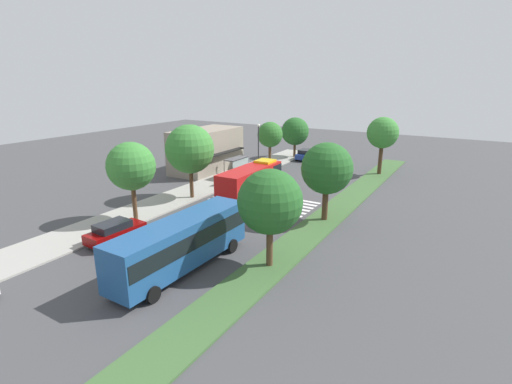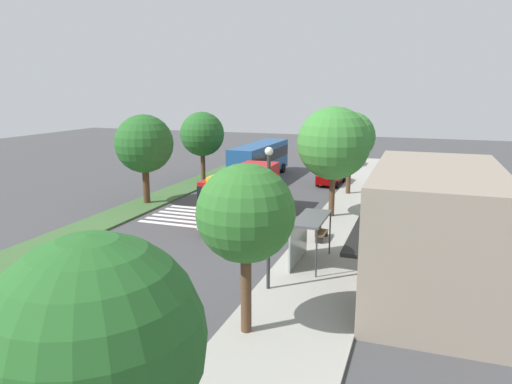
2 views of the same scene
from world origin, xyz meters
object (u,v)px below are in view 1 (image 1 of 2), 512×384
(fire_truck, at_px, (252,181))
(sidewalk_tree_west, at_px, (190,149))
(sidewalk_tree_east, at_px, (270,135))
(sidewalk_tree_far_east, at_px, (295,131))
(median_tree_far_west, at_px, (270,202))
(sidewalk_tree_far_west, at_px, (131,166))
(median_tree_center, at_px, (383,133))
(median_tree_west, at_px, (327,169))
(parked_car_mid, at_px, (115,231))
(street_lamp, at_px, (258,144))
(transit_bus, at_px, (182,241))
(parked_car_east, at_px, (305,154))
(bench_near_shelter, at_px, (220,181))
(bus_stop_shelter, at_px, (238,164))

(fire_truck, xyz_separation_m, sidewalk_tree_west, (-2.96, 5.63, 3.24))
(sidewalk_tree_east, bearing_deg, sidewalk_tree_far_east, 0.00)
(median_tree_far_west, bearing_deg, sidewalk_tree_west, 57.20)
(fire_truck, bearing_deg, sidewalk_tree_far_east, 13.09)
(sidewalk_tree_far_west, height_order, sidewalk_tree_east, sidewalk_tree_far_west)
(median_tree_center, bearing_deg, median_tree_far_west, 180.00)
(sidewalk_tree_far_west, distance_m, median_tree_west, 16.86)
(parked_car_mid, bearing_deg, median_tree_west, -40.86)
(fire_truck, height_order, median_tree_west, median_tree_west)
(sidewalk_tree_east, relative_size, median_tree_west, 0.91)
(street_lamp, height_order, median_tree_far_west, median_tree_far_west)
(sidewalk_tree_far_west, distance_m, sidewalk_tree_east, 24.87)
(fire_truck, relative_size, sidewalk_tree_far_west, 1.36)
(parked_car_mid, relative_size, sidewalk_tree_far_east, 0.76)
(sidewalk_tree_far_east, relative_size, median_tree_far_west, 0.93)
(parked_car_mid, distance_m, transit_bus, 7.62)
(sidewalk_tree_far_west, relative_size, median_tree_far_west, 1.05)
(fire_truck, distance_m, transit_bus, 16.07)
(sidewalk_tree_east, xyz_separation_m, median_tree_center, (3.56, -14.48, 0.84))
(fire_truck, xyz_separation_m, parked_car_east, (21.63, 3.43, -1.18))
(parked_car_mid, height_order, median_tree_west, median_tree_west)
(parked_car_east, height_order, sidewalk_tree_east, sidewalk_tree_east)
(bench_near_shelter, xyz_separation_m, median_tree_west, (-4.65, -14.86, 4.18))
(bus_stop_shelter, distance_m, median_tree_center, 18.89)
(sidewalk_tree_west, distance_m, median_tree_west, 14.51)
(sidewalk_tree_far_west, xyz_separation_m, median_tree_far_west, (-1.56, -14.48, -0.37))
(fire_truck, height_order, street_lamp, street_lamp)
(parked_car_east, relative_size, bus_stop_shelter, 1.30)
(median_tree_center, bearing_deg, sidewalk_tree_east, 103.80)
(street_lamp, bearing_deg, parked_car_mid, -175.90)
(sidewalk_tree_east, distance_m, median_tree_center, 14.93)
(transit_bus, relative_size, median_tree_west, 1.62)
(fire_truck, relative_size, median_tree_far_west, 1.43)
(bench_near_shelter, distance_m, sidewalk_tree_far_east, 20.09)
(street_lamp, relative_size, sidewalk_tree_east, 1.02)
(transit_bus, relative_size, bus_stop_shelter, 3.19)
(fire_truck, bearing_deg, parked_car_mid, 165.86)
(parked_car_east, bearing_deg, sidewalk_tree_far_west, 173.11)
(median_tree_west, bearing_deg, transit_bus, 160.42)
(bus_stop_shelter, distance_m, bench_near_shelter, 4.20)
(sidewalk_tree_west, distance_m, sidewalk_tree_far_east, 25.33)
(transit_bus, height_order, sidewalk_tree_far_east, sidewalk_tree_far_east)
(parked_car_mid, distance_m, median_tree_far_west, 13.08)
(transit_bus, bearing_deg, sidewalk_tree_west, -141.27)
(transit_bus, distance_m, bus_stop_shelter, 24.30)
(transit_bus, bearing_deg, median_tree_west, 161.60)
(bench_near_shelter, distance_m, sidewalk_tree_west, 7.25)
(fire_truck, distance_m, bus_stop_shelter, 8.90)
(median_tree_center, bearing_deg, parked_car_mid, 159.30)
(sidewalk_tree_far_east, bearing_deg, sidewalk_tree_east, -180.00)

